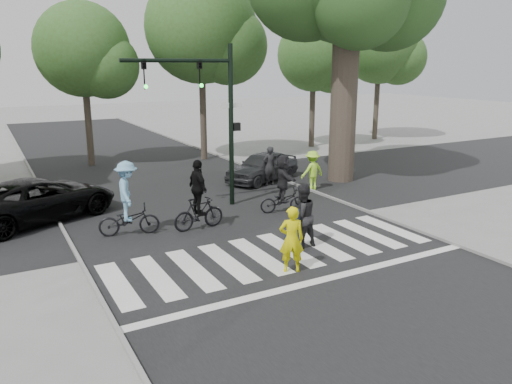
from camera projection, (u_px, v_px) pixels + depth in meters
ground at (293, 265)px, 13.54m from camera, size 120.00×120.00×0.00m
road_stem at (217, 217)px, 17.78m from camera, size 10.00×70.00×0.01m
road_cross at (186, 197)px, 20.32m from camera, size 70.00×10.00×0.01m
curb_left at (68, 239)px, 15.41m from camera, size 0.10×70.00×0.10m
curb_right at (331, 198)px, 20.13m from camera, size 0.10×70.00×0.10m
crosswalk at (280, 256)px, 14.10m from camera, size 10.00×3.85×0.01m
traffic_signal at (210, 103)px, 17.99m from camera, size 4.45×0.29×6.00m
bg_tree_2 at (88, 54)px, 25.37m from camera, size 5.04×4.80×8.40m
bg_tree_3 at (208, 32)px, 26.78m from camera, size 6.30×6.00×10.20m
bg_tree_4 at (318, 58)px, 31.53m from camera, size 4.83×4.60×8.15m
bg_tree_5 at (385, 48)px, 34.65m from camera, size 5.67×5.40×9.30m
pedestrian_woman at (291, 239)px, 12.88m from camera, size 0.77×0.65×1.78m
pedestrian_child at (295, 229)px, 14.43m from camera, size 0.64×0.44×1.28m
pedestrian_adult at (302, 216)px, 14.63m from camera, size 0.96×0.76×1.92m
cyclist_left at (128, 204)px, 15.64m from camera, size 1.98×1.35×2.39m
cyclist_mid at (198, 201)px, 16.22m from camera, size 1.81×1.11×2.32m
cyclist_right at (283, 187)px, 18.07m from camera, size 1.79×1.66×2.15m
car_suv at (39, 199)px, 17.25m from camera, size 5.91×4.46×1.49m
car_grey at (262, 166)px, 23.06m from camera, size 4.34×3.05×1.37m
bystander_hivis at (312, 171)px, 21.38m from camera, size 1.14×0.71×1.70m
bystander_dark at (269, 166)px, 22.16m from camera, size 0.66×0.44×1.76m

